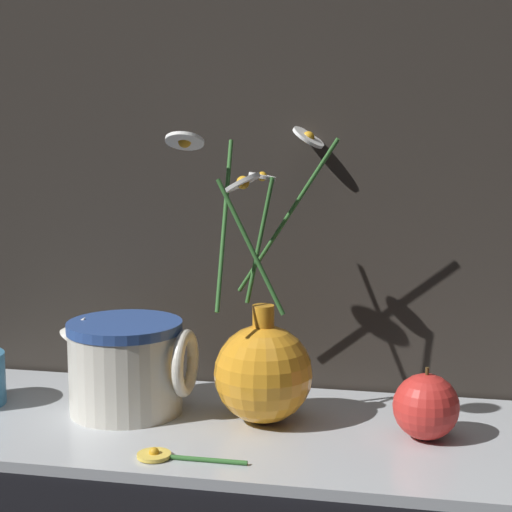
# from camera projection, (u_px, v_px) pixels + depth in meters

# --- Properties ---
(ground_plane) EXTENTS (6.00, 6.00, 0.00)m
(ground_plane) POSITION_uv_depth(u_px,v_px,m) (254.00, 436.00, 0.99)
(ground_plane) COLOR black
(shelf) EXTENTS (0.87, 0.31, 0.01)m
(shelf) POSITION_uv_depth(u_px,v_px,m) (254.00, 431.00, 0.99)
(shelf) COLOR #B2B7BC
(shelf) RESTS_ON ground_plane
(vase_with_flowers) EXTENTS (0.19, 0.25, 0.34)m
(vase_with_flowers) POSITION_uv_depth(u_px,v_px,m) (263.00, 366.00, 1.00)
(vase_with_flowers) COLOR orange
(vase_with_flowers) RESTS_ON shelf
(ceramic_pitcher) EXTENTS (0.16, 0.14, 0.12)m
(ceramic_pitcher) POSITION_uv_depth(u_px,v_px,m) (127.00, 362.00, 1.03)
(ceramic_pitcher) COLOR beige
(ceramic_pitcher) RESTS_ON shelf
(orange_fruit) EXTENTS (0.07, 0.07, 0.08)m
(orange_fruit) POSITION_uv_depth(u_px,v_px,m) (426.00, 408.00, 0.94)
(orange_fruit) COLOR red
(orange_fruit) RESTS_ON shelf
(loose_daisy) EXTENTS (0.12, 0.04, 0.01)m
(loose_daisy) POSITION_uv_depth(u_px,v_px,m) (167.00, 456.00, 0.89)
(loose_daisy) COLOR #336B2D
(loose_daisy) RESTS_ON shelf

